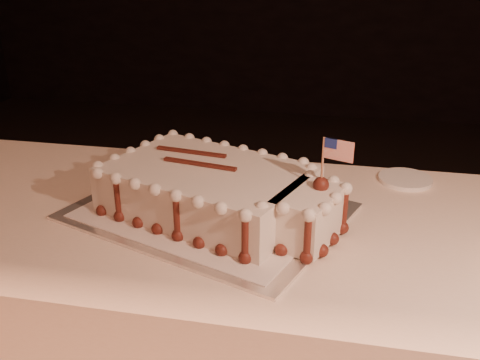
% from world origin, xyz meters
% --- Properties ---
extents(banquet_table, '(2.40, 0.80, 0.75)m').
position_xyz_m(banquet_table, '(0.00, 0.60, 0.38)').
color(banquet_table, beige).
rests_on(banquet_table, ground).
extents(cake_board, '(0.75, 0.66, 0.01)m').
position_xyz_m(cake_board, '(-0.12, 0.61, 0.75)').
color(cake_board, silver).
rests_on(cake_board, banquet_table).
extents(doily, '(0.67, 0.59, 0.00)m').
position_xyz_m(doily, '(-0.12, 0.61, 0.76)').
color(doily, silver).
rests_on(doily, cake_board).
extents(sheet_cake, '(0.62, 0.47, 0.24)m').
position_xyz_m(sheet_cake, '(-0.09, 0.60, 0.82)').
color(sheet_cake, silver).
rests_on(sheet_cake, doily).
extents(side_plate, '(0.15, 0.15, 0.01)m').
position_xyz_m(side_plate, '(0.37, 0.91, 0.76)').
color(side_plate, white).
rests_on(side_plate, banquet_table).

